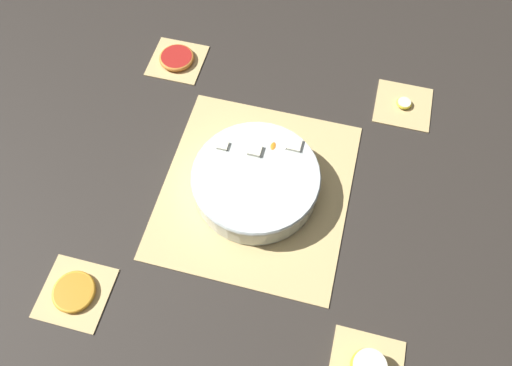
{
  "coord_description": "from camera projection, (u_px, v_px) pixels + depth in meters",
  "views": [
    {
      "loc": [
        -0.5,
        -0.13,
        0.96
      ],
      "look_at": [
        0.0,
        0.0,
        0.03
      ],
      "focal_mm": 35.0,
      "sensor_mm": 36.0,
      "label": 1
    }
  ],
  "objects": [
    {
      "name": "ground_plane",
      "position": [
        256.0,
        190.0,
        1.09
      ],
      "size": [
        6.0,
        6.0,
        0.0
      ],
      "primitive_type": "plane",
      "color": "#2D2823"
    },
    {
      "name": "bamboo_mat_center",
      "position": [
        256.0,
        189.0,
        1.09
      ],
      "size": [
        0.44,
        0.4,
        0.01
      ],
      "color": "#D6B775",
      "rests_on": "ground_plane"
    },
    {
      "name": "coaster_mat_near_right",
      "position": [
        403.0,
        105.0,
        1.2
      ],
      "size": [
        0.13,
        0.13,
        0.01
      ],
      "color": "#D6B775",
      "rests_on": "ground_plane"
    },
    {
      "name": "coaster_mat_far_left",
      "position": [
        75.0,
        293.0,
        0.98
      ],
      "size": [
        0.13,
        0.13,
        0.01
      ],
      "color": "#D6B775",
      "rests_on": "ground_plane"
    },
    {
      "name": "coaster_mat_far_right",
      "position": [
        177.0,
        60.0,
        1.27
      ],
      "size": [
        0.13,
        0.13,
        0.01
      ],
      "color": "#D6B775",
      "rests_on": "ground_plane"
    },
    {
      "name": "fruit_salad_bowl",
      "position": [
        256.0,
        180.0,
        1.05
      ],
      "size": [
        0.27,
        0.27,
        0.07
      ],
      "color": "silver",
      "rests_on": "bamboo_mat_center"
    },
    {
      "name": "orange_slice_whole",
      "position": [
        74.0,
        292.0,
        0.97
      ],
      "size": [
        0.08,
        0.08,
        0.01
      ],
      "color": "orange",
      "rests_on": "coaster_mat_far_left"
    },
    {
      "name": "banana_coin_single",
      "position": [
        404.0,
        103.0,
        1.19
      ],
      "size": [
        0.04,
        0.04,
        0.01
      ],
      "color": "#F7EFC6",
      "rests_on": "coaster_mat_near_right"
    },
    {
      "name": "grapefruit_slice",
      "position": [
        177.0,
        58.0,
        1.26
      ],
      "size": [
        0.09,
        0.09,
        0.01
      ],
      "color": "#B2231E",
      "rests_on": "coaster_mat_far_right"
    }
  ]
}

